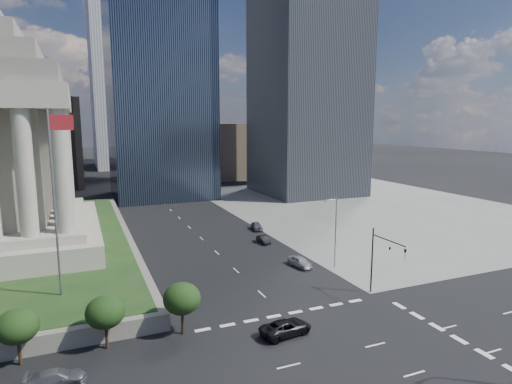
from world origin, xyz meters
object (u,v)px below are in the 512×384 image
street_lamp_north (335,228)px  traffic_signal_ne (382,255)px  parked_sedan_mid (263,240)px  parked_sedan_far (257,226)px  flagpole (55,193)px  pickup_truck (286,327)px  suv_grey (56,378)px  parked_sedan_near (300,262)px

street_lamp_north → traffic_signal_ne: bearing=-94.2°
traffic_signal_ne → parked_sedan_mid: bearing=97.5°
street_lamp_north → parked_sedan_far: 24.58m
flagpole → pickup_truck: (20.07, -14.00, -12.39)m
pickup_truck → parked_sedan_mid: pickup_truck is taller
street_lamp_north → suv_grey: size_ratio=2.22×
flagpole → parked_sedan_mid: bearing=27.6°
street_lamp_north → suv_grey: (-35.38, -15.45, -5.01)m
pickup_truck → parked_sedan_near: (10.76, 16.99, 0.01)m
street_lamp_north → parked_sedan_near: size_ratio=2.31×
flagpole → parked_sedan_near: flagpole is taller
parked_sedan_mid → pickup_truck: bearing=-109.3°
traffic_signal_ne → pickup_truck: bearing=-165.5°
street_lamp_north → parked_sedan_mid: size_ratio=2.69×
street_lamp_north → suv_grey: street_lamp_north is taller
flagpole → pickup_truck: size_ratio=3.82×
flagpole → parked_sedan_far: (33.33, 25.01, -12.39)m
suv_grey → parked_sedan_mid: (31.05, 30.56, -0.04)m
street_lamp_north → parked_sedan_far: street_lamp_north is taller
traffic_signal_ne → parked_sedan_near: 14.47m
street_lamp_north → parked_sedan_mid: street_lamp_north is taller
flagpole → traffic_signal_ne: (34.33, -10.30, -7.86)m
parked_sedan_near → parked_sedan_far: size_ratio=1.02×
pickup_truck → traffic_signal_ne: bearing=-83.6°
traffic_signal_ne → street_lamp_north: bearing=85.8°
flagpole → parked_sedan_mid: flagpole is taller
flagpole → parked_sedan_mid: 36.96m
street_lamp_north → pickup_truck: size_ratio=1.91×
street_lamp_north → parked_sedan_far: (-1.83, 24.01, -4.94)m
parked_sedan_near → parked_sedan_far: 22.17m
traffic_signal_ne → parked_sedan_mid: traffic_signal_ne is taller
parked_sedan_far → pickup_truck: bearing=-99.5°
suv_grey → parked_sedan_far: parked_sedan_far is taller
traffic_signal_ne → parked_sedan_near: size_ratio=1.85×
parked_sedan_near → traffic_signal_ne: bearing=-83.7°
pickup_truck → parked_sedan_near: bearing=-40.5°
parked_sedan_near → parked_sedan_mid: (0.00, 13.13, -0.13)m
street_lamp_north → pickup_truck: 21.84m
flagpole → suv_grey: (-0.22, -14.45, -12.46)m
traffic_signal_ne → parked_sedan_far: 35.62m
parked_sedan_near → suv_grey: bearing=-159.1°
pickup_truck → street_lamp_north: bearing=-53.3°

